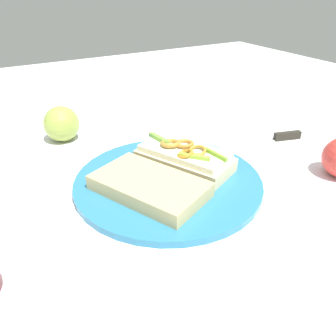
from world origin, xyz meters
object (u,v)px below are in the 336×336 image
at_px(sandwich, 184,157).
at_px(bread_slice_side, 149,186).
at_px(knife, 281,137).
at_px(plate, 168,181).
at_px(apple_3, 62,124).

relative_size(sandwich, bread_slice_side, 1.06).
height_order(sandwich, knife, sandwich).
xyz_separation_m(bread_slice_side, knife, (0.05, -0.33, -0.02)).
bearing_deg(knife, plate, 22.51).
xyz_separation_m(plate, knife, (0.03, -0.29, 0.00)).
height_order(apple_3, knife, apple_3).
distance_m(sandwich, knife, 0.25).
bearing_deg(apple_3, sandwich, -148.52).
bearing_deg(sandwich, bread_slice_side, -89.86).
bearing_deg(sandwich, apple_3, -173.33).
xyz_separation_m(plate, bread_slice_side, (-0.02, 0.04, 0.02)).
distance_m(plate, apple_3, 0.28).
xyz_separation_m(plate, apple_3, (0.26, 0.10, 0.03)).
bearing_deg(apple_3, plate, -158.55).
bearing_deg(sandwich, plate, -89.73).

